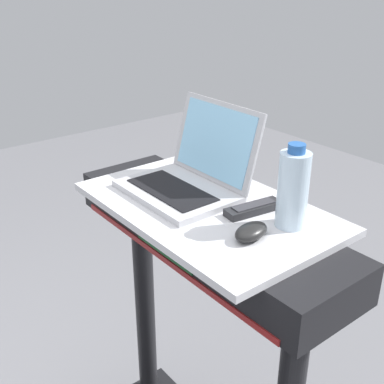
# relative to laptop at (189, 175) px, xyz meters

# --- Properties ---
(desk_board) EXTENTS (0.70, 0.43, 0.02)m
(desk_board) POSITION_rel_laptop_xyz_m (0.10, -0.02, -0.06)
(desk_board) COLOR silver
(desk_board) RESTS_ON treadmill_base
(laptop) EXTENTS (0.33, 0.29, 0.24)m
(laptop) POSITION_rel_laptop_xyz_m (0.00, 0.00, 0.00)
(laptop) COLOR #B7B7BC
(laptop) RESTS_ON desk_board
(computer_mouse) EXTENTS (0.08, 0.11, 0.03)m
(computer_mouse) POSITION_rel_laptop_xyz_m (0.30, -0.05, -0.03)
(computer_mouse) COLOR black
(computer_mouse) RESTS_ON desk_board
(water_bottle) EXTENTS (0.08, 0.08, 0.21)m
(water_bottle) POSITION_rel_laptop_xyz_m (0.32, 0.07, 0.05)
(water_bottle) COLOR silver
(water_bottle) RESTS_ON desk_board
(tv_remote) EXTENTS (0.07, 0.17, 0.02)m
(tv_remote) POSITION_rel_laptop_xyz_m (0.21, 0.05, -0.04)
(tv_remote) COLOR #232326
(tv_remote) RESTS_ON desk_board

